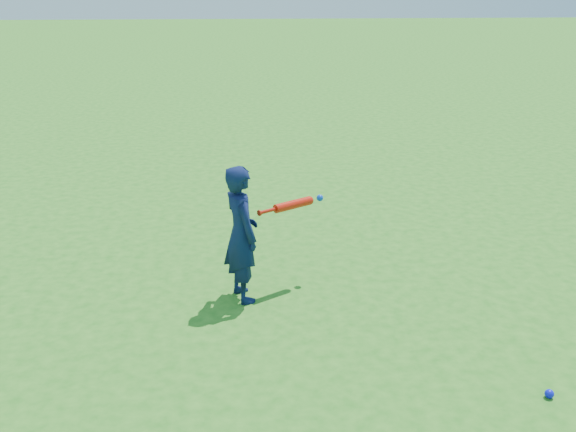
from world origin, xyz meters
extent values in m
plane|color=#27731B|center=(0.00, 0.00, 0.00)|extent=(80.00, 80.00, 0.00)
imported|color=#0D1740|center=(-0.24, 0.02, 0.61)|extent=(0.43, 0.52, 1.22)
sphere|color=#0D14E9|center=(1.83, -1.59, 0.03)|extent=(0.06, 0.06, 0.06)
cylinder|color=red|center=(-0.08, 0.07, 0.78)|extent=(0.04, 0.05, 0.05)
cylinder|color=red|center=(0.00, 0.12, 0.78)|extent=(0.17, 0.12, 0.03)
cylinder|color=red|center=(0.23, 0.26, 0.78)|extent=(0.36, 0.27, 0.08)
sphere|color=red|center=(0.38, 0.36, 0.78)|extent=(0.08, 0.08, 0.08)
sphere|color=#0B3FC7|center=(0.49, 0.43, 0.78)|extent=(0.06, 0.06, 0.06)
camera|label=1|loc=(-0.20, -5.09, 2.68)|focal=40.00mm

